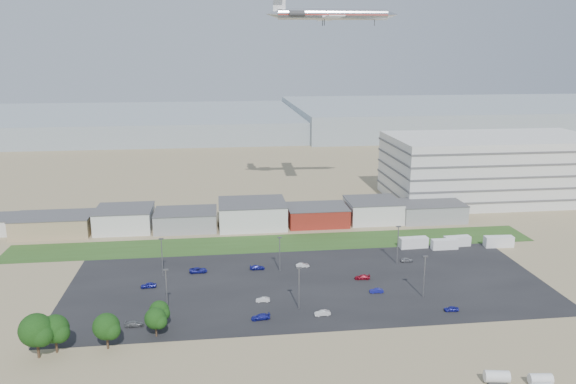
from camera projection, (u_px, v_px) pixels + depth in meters
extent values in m
plane|color=#917F5C|center=(300.00, 322.00, 121.94)|extent=(700.00, 700.00, 0.00)
cube|color=black|center=(308.00, 284.00, 141.78)|extent=(120.00, 50.00, 0.01)
cube|color=#2E4E1D|center=(276.00, 243.00, 171.96)|extent=(160.00, 16.00, 0.02)
cube|color=silver|center=(491.00, 168.00, 221.07)|extent=(80.00, 40.00, 25.00)
imported|color=navy|center=(376.00, 291.00, 136.66)|extent=(3.41, 1.35, 1.10)
imported|color=navy|center=(451.00, 309.00, 127.07)|extent=(3.40, 1.68, 1.11)
imported|color=navy|center=(261.00, 317.00, 123.13)|extent=(4.35, 2.14, 1.22)
imported|color=silver|center=(263.00, 300.00, 131.75)|extent=(3.38, 1.36, 1.09)
imported|color=navy|center=(148.00, 285.00, 139.60)|extent=(3.95, 1.78, 1.32)
imported|color=navy|center=(257.00, 267.00, 151.23)|extent=(3.98, 1.63, 1.15)
imported|color=#A5A5AA|center=(407.00, 260.00, 156.69)|extent=(3.40, 1.43, 1.15)
imported|color=navy|center=(198.00, 270.00, 149.09)|extent=(4.75, 2.23, 1.31)
imported|color=#595B5E|center=(134.00, 324.00, 120.01)|extent=(3.99, 1.64, 1.16)
imported|color=silver|center=(303.00, 265.00, 152.72)|extent=(3.68, 1.65, 1.17)
imported|color=maroon|center=(362.00, 277.00, 144.79)|extent=(4.10, 1.98, 1.15)
imported|color=silver|center=(322.00, 313.00, 124.95)|extent=(3.61, 1.43, 1.17)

